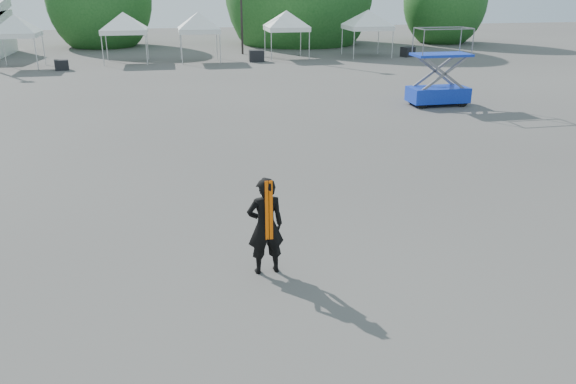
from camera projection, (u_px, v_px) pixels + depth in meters
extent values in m
plane|color=#474442|center=(290.00, 214.00, 13.38)|extent=(120.00, 120.00, 0.00)
cylinder|color=#382314|center=(103.00, 33.00, 48.15)|extent=(0.36, 0.36, 2.27)
cylinder|color=#382314|center=(298.00, 27.00, 50.37)|extent=(0.36, 0.36, 2.80)
cylinder|color=#382314|center=(442.00, 31.00, 51.14)|extent=(0.36, 0.36, 2.10)
ellipsoid|color=#1B511B|center=(445.00, 1.00, 50.23)|extent=(3.84, 3.84, 4.42)
cylinder|color=silver|center=(36.00, 54.00, 35.01)|extent=(0.06, 0.06, 2.00)
cylinder|color=silver|center=(4.00, 50.00, 36.79)|extent=(0.06, 0.06, 2.00)
cylinder|color=silver|center=(44.00, 50.00, 37.26)|extent=(0.06, 0.06, 2.00)
cube|color=white|center=(17.00, 35.00, 35.52)|extent=(2.66, 2.66, 0.30)
pyramid|color=white|center=(14.00, 14.00, 35.08)|extent=(3.76, 3.76, 1.10)
cylinder|color=silver|center=(103.00, 50.00, 36.84)|extent=(0.06, 0.06, 2.00)
cylinder|color=silver|center=(146.00, 49.00, 37.38)|extent=(0.06, 0.06, 2.00)
cylinder|color=silver|center=(107.00, 46.00, 39.42)|extent=(0.06, 0.06, 2.00)
cylinder|color=silver|center=(148.00, 45.00, 39.96)|extent=(0.06, 0.06, 2.00)
cube|color=white|center=(124.00, 31.00, 38.02)|extent=(3.01, 3.01, 0.30)
pyramid|color=white|center=(122.00, 12.00, 37.59)|extent=(4.26, 4.26, 1.10)
cylinder|color=silver|center=(182.00, 49.00, 37.48)|extent=(0.06, 0.06, 2.00)
cylinder|color=silver|center=(220.00, 48.00, 37.97)|extent=(0.06, 0.06, 2.00)
cylinder|color=silver|center=(181.00, 45.00, 39.84)|extent=(0.06, 0.06, 2.00)
cylinder|color=silver|center=(217.00, 44.00, 40.33)|extent=(0.06, 0.06, 2.00)
cube|color=white|center=(199.00, 31.00, 38.53)|extent=(2.78, 2.78, 0.30)
pyramid|color=white|center=(198.00, 12.00, 38.09)|extent=(3.92, 3.92, 1.10)
cylinder|color=silver|center=(271.00, 46.00, 39.12)|extent=(0.06, 0.06, 2.00)
cylinder|color=silver|center=(309.00, 46.00, 39.64)|extent=(0.06, 0.06, 2.00)
cylinder|color=silver|center=(265.00, 43.00, 41.62)|extent=(0.06, 0.06, 2.00)
cylinder|color=silver|center=(301.00, 42.00, 42.14)|extent=(0.06, 0.06, 2.00)
cube|color=white|center=(287.00, 29.00, 40.25)|extent=(2.93, 2.93, 0.30)
pyramid|color=white|center=(287.00, 10.00, 39.81)|extent=(4.14, 4.14, 1.10)
cylinder|color=silver|center=(354.00, 45.00, 40.02)|extent=(0.06, 0.06, 2.00)
cylinder|color=silver|center=(392.00, 44.00, 40.57)|extent=(0.06, 0.06, 2.00)
cylinder|color=silver|center=(342.00, 41.00, 42.69)|extent=(0.06, 0.06, 2.00)
cylinder|color=silver|center=(378.00, 40.00, 43.25)|extent=(0.06, 0.06, 2.00)
cube|color=white|center=(367.00, 27.00, 41.26)|extent=(3.12, 3.12, 0.30)
pyramid|color=white|center=(368.00, 10.00, 40.82)|extent=(4.41, 4.41, 1.10)
imported|color=black|center=(265.00, 226.00, 10.37)|extent=(0.72, 0.50, 1.90)
cube|color=#FF5E05|center=(267.00, 211.00, 10.07)|extent=(0.15, 0.03, 1.14)
cube|color=#0B1395|center=(438.00, 94.00, 25.07)|extent=(2.60, 1.30, 0.65)
cube|color=#0B1395|center=(441.00, 55.00, 24.46)|extent=(2.49, 1.25, 0.11)
cylinder|color=black|center=(422.00, 104.00, 24.49)|extent=(0.39, 0.16, 0.39)
cylinder|color=black|center=(463.00, 102.00, 24.86)|extent=(0.39, 0.16, 0.39)
cylinder|color=black|center=(412.00, 99.00, 25.48)|extent=(0.39, 0.16, 0.39)
cylinder|color=black|center=(451.00, 98.00, 25.85)|extent=(0.39, 0.16, 0.39)
cube|color=black|center=(62.00, 65.00, 35.21)|extent=(0.93, 0.79, 0.64)
cube|color=black|center=(257.00, 56.00, 39.00)|extent=(1.05, 0.84, 0.79)
cube|color=black|center=(408.00, 52.00, 41.66)|extent=(1.11, 1.01, 0.70)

